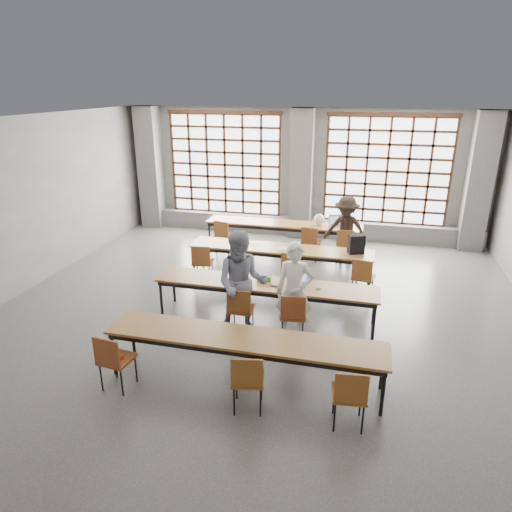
# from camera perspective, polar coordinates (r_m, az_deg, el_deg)

# --- Properties ---
(floor) EXTENTS (11.00, 11.00, 0.00)m
(floor) POSITION_cam_1_polar(r_m,az_deg,el_deg) (8.43, -0.09, -8.13)
(floor) COLOR #4B4B48
(floor) RESTS_ON ground
(ceiling) EXTENTS (11.00, 11.00, 0.00)m
(ceiling) POSITION_cam_1_polar(r_m,az_deg,el_deg) (7.41, -0.10, 16.34)
(ceiling) COLOR silver
(ceiling) RESTS_ON floor
(wall_back) EXTENTS (10.00, 0.00, 10.00)m
(wall_back) POSITION_cam_1_polar(r_m,az_deg,el_deg) (13.00, 5.89, 10.30)
(wall_back) COLOR #5C5C5A
(wall_back) RESTS_ON floor
(wall_front) EXTENTS (10.00, 0.00, 10.00)m
(wall_front) POSITION_cam_1_polar(r_m,az_deg,el_deg) (3.36, -26.11, -25.19)
(wall_front) COLOR #5C5C5A
(wall_front) RESTS_ON floor
(wall_left) EXTENTS (0.00, 11.00, 11.00)m
(wall_left) POSITION_cam_1_polar(r_m,az_deg,el_deg) (10.14, -28.79, 4.93)
(wall_left) COLOR #5C5C5A
(wall_left) RESTS_ON floor
(column_left) EXTENTS (0.60, 0.55, 3.50)m
(column_left) POSITION_cam_1_polar(r_m,az_deg,el_deg) (14.08, -13.04, 10.68)
(column_left) COLOR #595957
(column_left) RESTS_ON floor
(column_mid) EXTENTS (0.60, 0.55, 3.50)m
(column_mid) POSITION_cam_1_polar(r_m,az_deg,el_deg) (12.73, 5.70, 10.08)
(column_mid) COLOR #595957
(column_mid) RESTS_ON floor
(column_right) EXTENTS (0.60, 0.55, 3.50)m
(column_right) POSITION_cam_1_polar(r_m,az_deg,el_deg) (12.89, 26.10, 8.24)
(column_right) COLOR #595957
(column_right) RESTS_ON floor
(window_left) EXTENTS (3.32, 0.12, 3.00)m
(window_left) POSITION_cam_1_polar(r_m,az_deg,el_deg) (13.40, -3.89, 11.31)
(window_left) COLOR white
(window_left) RESTS_ON wall_back
(window_right) EXTENTS (3.32, 0.12, 3.00)m
(window_right) POSITION_cam_1_polar(r_m,az_deg,el_deg) (12.78, 16.04, 10.12)
(window_right) COLOR white
(window_right) RESTS_ON wall_back
(sill_ledge) EXTENTS (9.80, 0.35, 0.50)m
(sill_ledge) POSITION_cam_1_polar(r_m,az_deg,el_deg) (13.16, 5.53, 3.71)
(sill_ledge) COLOR #595957
(sill_ledge) RESTS_ON floor
(desk_row_a) EXTENTS (4.00, 0.70, 0.73)m
(desk_row_a) POSITION_cam_1_polar(r_m,az_deg,el_deg) (11.77, 3.45, 3.83)
(desk_row_a) COLOR brown
(desk_row_a) RESTS_ON floor
(desk_row_b) EXTENTS (4.00, 0.70, 0.73)m
(desk_row_b) POSITION_cam_1_polar(r_m,az_deg,el_deg) (9.96, 3.07, 0.69)
(desk_row_b) COLOR brown
(desk_row_b) RESTS_ON floor
(desk_row_c) EXTENTS (4.00, 0.70, 0.73)m
(desk_row_c) POSITION_cam_1_polar(r_m,az_deg,el_deg) (8.19, 1.20, -3.81)
(desk_row_c) COLOR brown
(desk_row_c) RESTS_ON floor
(desk_row_d) EXTENTS (4.00, 0.70, 0.73)m
(desk_row_d) POSITION_cam_1_polar(r_m,az_deg,el_deg) (6.54, -1.48, -10.59)
(desk_row_d) COLOR brown
(desk_row_d) RESTS_ON floor
(chair_back_left) EXTENTS (0.50, 0.50, 0.88)m
(chair_back_left) POSITION_cam_1_polar(r_m,az_deg,el_deg) (11.56, -4.07, 2.84)
(chair_back_left) COLOR brown
(chair_back_left) RESTS_ON floor
(chair_back_mid) EXTENTS (0.48, 0.48, 0.88)m
(chair_back_mid) POSITION_cam_1_polar(r_m,az_deg,el_deg) (11.10, 6.83, 1.99)
(chair_back_mid) COLOR brown
(chair_back_mid) RESTS_ON floor
(chair_back_right) EXTENTS (0.45, 0.45, 0.88)m
(chair_back_right) POSITION_cam_1_polar(r_m,az_deg,el_deg) (11.04, 11.04, 1.64)
(chair_back_right) COLOR brown
(chair_back_right) RESTS_ON floor
(chair_mid_left) EXTENTS (0.48, 0.48, 0.88)m
(chair_mid_left) POSITION_cam_1_polar(r_m,az_deg,el_deg) (9.84, -6.77, -0.47)
(chair_mid_left) COLOR brown
(chair_mid_left) RESTS_ON floor
(chair_mid_centre) EXTENTS (0.52, 0.52, 0.88)m
(chair_mid_centre) POSITION_cam_1_polar(r_m,az_deg,el_deg) (9.37, 4.59, -1.50)
(chair_mid_centre) COLOR brown
(chair_mid_centre) RESTS_ON floor
(chair_mid_right) EXTENTS (0.49, 0.50, 0.88)m
(chair_mid_right) POSITION_cam_1_polar(r_m,az_deg,el_deg) (9.27, 13.20, -2.26)
(chair_mid_right) COLOR brown
(chair_mid_right) RESTS_ON floor
(chair_front_left) EXTENTS (0.44, 0.45, 0.88)m
(chair_front_left) POSITION_cam_1_polar(r_m,az_deg,el_deg) (7.76, -1.98, -6.32)
(chair_front_left) COLOR brown
(chair_front_left) RESTS_ON floor
(chair_front_right) EXTENTS (0.47, 0.47, 0.88)m
(chair_front_right) POSITION_cam_1_polar(r_m,az_deg,el_deg) (7.59, 4.66, -7.04)
(chair_front_right) COLOR brown
(chair_front_right) RESTS_ON floor
(chair_near_left) EXTENTS (0.46, 0.46, 0.88)m
(chair_near_left) POSITION_cam_1_polar(r_m,az_deg,el_deg) (6.73, -17.46, -11.93)
(chair_near_left) COLOR brown
(chair_near_left) RESTS_ON floor
(chair_near_mid) EXTENTS (0.49, 0.50, 0.88)m
(chair_near_mid) POSITION_cam_1_polar(r_m,az_deg,el_deg) (6.05, -1.06, -14.88)
(chair_near_mid) COLOR brown
(chair_near_mid) RESTS_ON floor
(chair_near_right) EXTENTS (0.46, 0.47, 0.88)m
(chair_near_right) POSITION_cam_1_polar(r_m,az_deg,el_deg) (5.91, 11.66, -16.35)
(chair_near_right) COLOR brown
(chair_near_right) RESTS_ON floor
(student_male) EXTENTS (0.64, 0.44, 1.70)m
(student_male) POSITION_cam_1_polar(r_m,az_deg,el_deg) (7.57, 4.82, -4.50)
(student_male) COLOR white
(student_male) RESTS_ON floor
(student_female) EXTENTS (0.97, 0.80, 1.82)m
(student_female) POSITION_cam_1_polar(r_m,az_deg,el_deg) (7.72, -1.78, -3.42)
(student_female) COLOR #1A224F
(student_female) RESTS_ON floor
(student_back) EXTENTS (1.16, 0.83, 1.63)m
(student_back) POSITION_cam_1_polar(r_m,az_deg,el_deg) (11.08, 11.15, 3.21)
(student_back) COLOR black
(student_back) RESTS_ON floor
(laptop_front) EXTENTS (0.38, 0.33, 0.26)m
(laptop_front) POSITION_cam_1_polar(r_m,az_deg,el_deg) (8.15, 5.13, -3.06)
(laptop_front) COLOR silver
(laptop_front) RESTS_ON desk_row_c
(laptop_back) EXTENTS (0.43, 0.40, 0.26)m
(laptop_back) POSITION_cam_1_polar(r_m,az_deg,el_deg) (11.68, 10.01, 4.07)
(laptop_back) COLOR #B6B6BB
(laptop_back) RESTS_ON desk_row_a
(mouse) EXTENTS (0.11, 0.08, 0.04)m
(mouse) POSITION_cam_1_polar(r_m,az_deg,el_deg) (8.00, 7.84, -3.96)
(mouse) COLOR silver
(mouse) RESTS_ON desk_row_c
(green_box) EXTENTS (0.26, 0.11, 0.09)m
(green_box) POSITION_cam_1_polar(r_m,az_deg,el_deg) (8.23, 0.99, -2.85)
(green_box) COLOR #2F882C
(green_box) RESTS_ON desk_row_c
(phone) EXTENTS (0.13, 0.06, 0.01)m
(phone) POSITION_cam_1_polar(r_m,az_deg,el_deg) (8.04, 2.30, -3.75)
(phone) COLOR black
(phone) RESTS_ON desk_row_c
(paper_sheet_a) EXTENTS (0.32, 0.25, 0.00)m
(paper_sheet_a) POSITION_cam_1_polar(r_m,az_deg,el_deg) (10.10, -0.21, 1.42)
(paper_sheet_a) COLOR white
(paper_sheet_a) RESTS_ON desk_row_b
(paper_sheet_c) EXTENTS (0.33, 0.25, 0.00)m
(paper_sheet_c) POSITION_cam_1_polar(r_m,az_deg,el_deg) (9.92, 3.64, 1.00)
(paper_sheet_c) COLOR silver
(paper_sheet_c) RESTS_ON desk_row_b
(backpack) EXTENTS (0.37, 0.30, 0.40)m
(backpack) POSITION_cam_1_polar(r_m,az_deg,el_deg) (9.76, 12.41, 1.47)
(backpack) COLOR black
(backpack) RESTS_ON desk_row_b
(plastic_bag) EXTENTS (0.27, 0.22, 0.29)m
(plastic_bag) POSITION_cam_1_polar(r_m,az_deg,el_deg) (11.63, 7.89, 4.55)
(plastic_bag) COLOR white
(plastic_bag) RESTS_ON desk_row_a
(red_pouch) EXTENTS (0.22, 0.14, 0.06)m
(red_pouch) POSITION_cam_1_polar(r_m,az_deg,el_deg) (6.80, -17.02, -11.87)
(red_pouch) COLOR #B03015
(red_pouch) RESTS_ON chair_near_left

